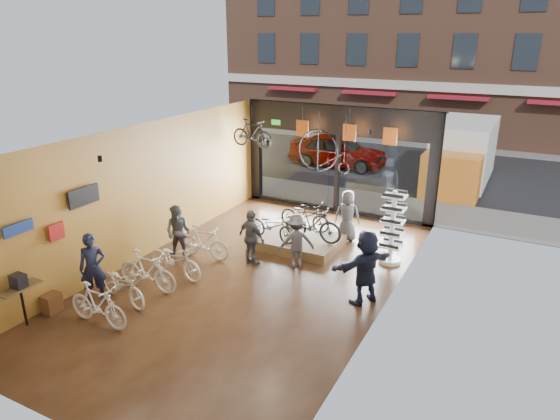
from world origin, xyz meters
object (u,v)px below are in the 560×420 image
Objects in this scene: customer_4 at (347,216)px; floor_bike_4 at (175,260)px; street_car at (338,150)px; customer_3 at (296,241)px; customer_2 at (252,238)px; hung_bike at (252,133)px; customer_0 at (93,268)px; display_platform at (299,242)px; floor_bike_5 at (204,242)px; floor_bike_2 at (123,284)px; display_bike_mid at (313,224)px; display_bike_right at (305,216)px; sunglasses_rack at (392,227)px; box_truck at (460,157)px; display_bike_left at (272,226)px; customer_1 at (178,232)px; floor_bike_1 at (98,305)px; penny_farthing at (326,153)px; customer_5 at (366,267)px; floor_bike_3 at (147,271)px.

floor_bike_4 is at bearing 42.24° from customer_4.
customer_3 is (3.02, -10.90, -0.02)m from street_car.
hung_bike is (-1.99, 3.49, 2.12)m from customer_2.
customer_0 is at bearing 161.59° from floor_bike_4.
display_platform is at bearing -93.96° from customer_2.
display_platform is (2.06, 1.99, -0.33)m from floor_bike_5.
display_bike_mid is at bearing -16.26° from floor_bike_2.
sunglasses_rack is (2.88, -0.49, 0.30)m from display_bike_right.
customer_4 is at bearing -106.08° from box_truck.
box_truck is at bearing -118.28° from customer_4.
street_car is 1.94× the size of display_platform.
display_bike_mid is at bearing -58.37° from display_bike_left.
customer_1 reaches higher than display_bike_left.
display_bike_mid is at bearing 13.06° from customer_0.
street_car is at bearing 14.16° from floor_bike_2.
display_platform is (-3.24, -8.58, -1.16)m from box_truck.
hung_bike reaches higher than display_bike_left.
floor_bike_1 is 3.69m from customer_1.
floor_bike_1 is 0.78× the size of sunglasses_rack.
box_truck reaches higher than floor_bike_5.
customer_4 reaches higher than customer_2.
penny_farthing is at bearing -14.34° from floor_bike_4.
customer_0 is at bearing -31.19° from customer_5.
customer_2 is at bearing -110.62° from box_truck.
customer_3 is (0.54, -1.32, 0.63)m from display_platform.
floor_bike_1 is at bearing 176.19° from floor_bike_5.
customer_2 is at bearing -170.72° from street_car.
display_bike_mid is at bearing -55.81° from floor_bike_5.
hung_bike reaches higher than display_bike_right.
customer_1 is (-0.39, 2.63, 0.32)m from floor_bike_2.
floor_bike_5 is 3.32m from display_bike_right.
customer_0 is at bearing 160.23° from floor_bike_5.
floor_bike_4 is 0.87× the size of sunglasses_rack.
floor_bike_5 is 1.01× the size of customer_2.
sunglasses_rack reaches higher than customer_3.
customer_3 reaches higher than floor_bike_5.
floor_bike_1 reaches higher than floor_bike_2.
display_bike_mid is 1.05× the size of customer_0.
customer_0 is 1.07× the size of customer_2.
customer_2 is (-0.00, -1.18, 0.06)m from display_bike_left.
floor_bike_3 is 0.93m from floor_bike_4.
floor_bike_3 is 6.45m from hung_bike.
penny_farthing is at bearing -31.46° from floor_bike_5.
floor_bike_3 is 1.02× the size of display_bike_right.
display_bike_mid is 4.15m from hung_bike.
floor_bike_5 is 4.47m from customer_4.
box_truck is 13.90m from floor_bike_3.
sunglasses_rack is (-0.49, -8.38, -0.26)m from box_truck.
customer_5 is 2.46m from sunglasses_rack.
penny_farthing is at bearing 13.00° from display_bike_mid.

